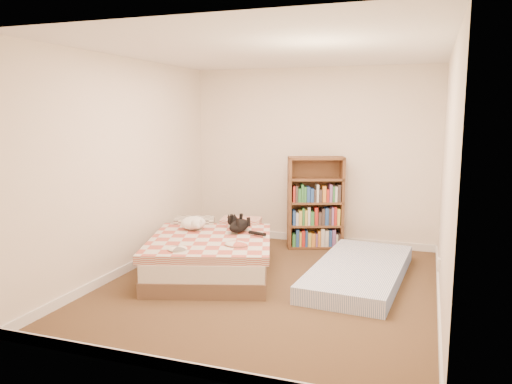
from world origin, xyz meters
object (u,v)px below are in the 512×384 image
(white_dog, at_px, (194,223))
(floor_mattress, at_px, (359,272))
(bed, at_px, (213,252))
(black_cat, at_px, (241,225))
(bookshelf, at_px, (316,213))

(white_dog, bearing_deg, floor_mattress, 5.70)
(bed, distance_m, black_cat, 0.47)
(bed, relative_size, white_dog, 6.24)
(bed, distance_m, floor_mattress, 1.72)
(bookshelf, xyz_separation_m, black_cat, (-0.67, -1.18, 0.03))
(bed, bearing_deg, white_dog, 137.08)
(floor_mattress, relative_size, white_dog, 5.88)
(bookshelf, height_order, black_cat, bookshelf)
(black_cat, distance_m, white_dog, 0.59)
(white_dog, bearing_deg, black_cat, 14.43)
(bed, xyz_separation_m, black_cat, (0.25, 0.27, 0.30))
(bookshelf, relative_size, black_cat, 1.74)
(bed, distance_m, bookshelf, 1.74)
(bed, xyz_separation_m, white_dog, (-0.32, 0.15, 0.30))
(bed, xyz_separation_m, floor_mattress, (1.69, 0.25, -0.14))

